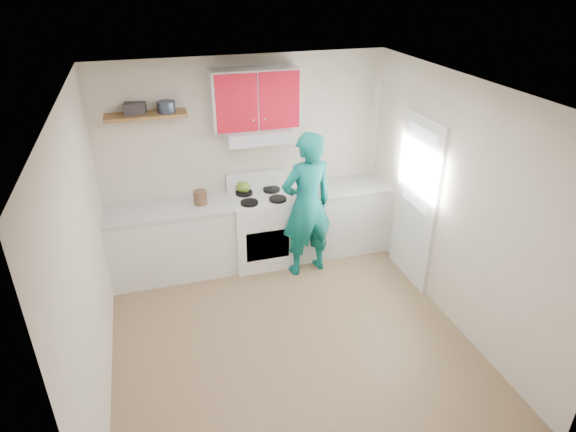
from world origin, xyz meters
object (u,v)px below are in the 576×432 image
object	(u,v)px
crock	(200,198)
person	(307,205)
kettle	(243,187)
stove	(262,229)
tin	(166,107)

from	to	relation	value
crock	person	xyz separation A→B (m)	(1.22, -0.41, -0.07)
kettle	stove	bearing A→B (deg)	-70.41
crock	tin	bearing A→B (deg)	151.70
stove	person	distance (m)	0.77
tin	person	size ratio (longest dim) A/B	0.11
tin	person	world-z (taller)	tin
tin	crock	bearing A→B (deg)	-28.30
stove	tin	world-z (taller)	tin
stove	person	world-z (taller)	person
crock	person	bearing A→B (deg)	-18.57
tin	kettle	distance (m)	1.39
tin	stove	bearing A→B (deg)	-8.92
tin	crock	size ratio (longest dim) A/B	1.04
tin	crock	xyz separation A→B (m)	(0.27, -0.15, -1.10)
stove	person	xyz separation A→B (m)	(0.48, -0.40, 0.46)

